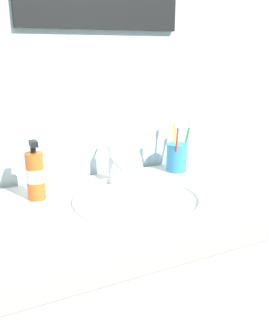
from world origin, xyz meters
The scene contains 10 objects.
tiled_wall_back centered at (0.00, 0.32, 1.20)m, with size 2.27×0.04×2.40m, color silver.
vanity_counter centered at (0.00, 0.00, 0.42)m, with size 1.07×0.57×0.83m.
sink_basin centered at (-0.01, 0.01, 0.81)m, with size 0.39×0.39×0.09m.
faucet centered at (-0.01, 0.20, 0.90)m, with size 0.02×0.15×0.13m.
toothbrush_cup centered at (0.24, 0.20, 0.88)m, with size 0.07×0.07×0.10m, color #338CCC.
toothbrush_red centered at (0.22, 0.16, 0.95)m, with size 0.03×0.05×0.19m.
toothbrush_green centered at (0.28, 0.20, 0.94)m, with size 0.05×0.01×0.17m.
toothbrush_white centered at (0.29, 0.19, 0.94)m, with size 0.05×0.02×0.18m.
toothbrush_yellow centered at (0.25, 0.22, 0.94)m, with size 0.02×0.04×0.18m.
soap_dispenser centered at (-0.27, 0.15, 0.91)m, with size 0.05×0.06×0.18m.
Camera 1 is at (-0.46, -0.90, 1.26)m, focal length 39.55 mm.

